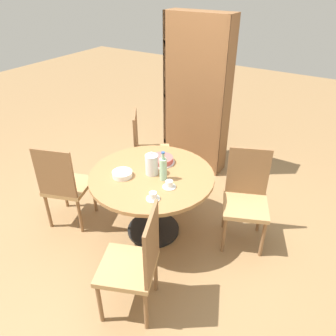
# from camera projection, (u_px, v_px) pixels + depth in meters

# --- Properties ---
(ground_plane) EXTENTS (14.00, 14.00, 0.00)m
(ground_plane) POSITION_uv_depth(u_px,v_px,m) (153.00, 230.00, 3.48)
(ground_plane) COLOR #937047
(dining_table) EXTENTS (1.20, 1.20, 0.71)m
(dining_table) POSITION_uv_depth(u_px,v_px,m) (152.00, 187.00, 3.19)
(dining_table) COLOR black
(dining_table) RESTS_ON ground_plane
(chair_a) EXTENTS (0.55, 0.55, 0.96)m
(chair_a) POSITION_uv_depth(u_px,v_px,m) (136.00, 262.00, 2.45)
(chair_a) COLOR olive
(chair_a) RESTS_ON ground_plane
(chair_b) EXTENTS (0.55, 0.55, 0.96)m
(chair_b) POSITION_uv_depth(u_px,v_px,m) (246.00, 197.00, 3.15)
(chair_b) COLOR olive
(chair_b) RESTS_ON ground_plane
(chair_c) EXTENTS (0.58, 0.58, 0.96)m
(chair_c) POSITION_uv_depth(u_px,v_px,m) (147.00, 149.00, 3.99)
(chair_c) COLOR olive
(chair_c) RESTS_ON ground_plane
(chair_d) EXTENTS (0.54, 0.54, 0.96)m
(chair_d) POSITION_uv_depth(u_px,v_px,m) (64.00, 184.00, 3.34)
(chair_d) COLOR olive
(chair_d) RESTS_ON ground_plane
(bookshelf) EXTENTS (0.84, 0.28, 1.98)m
(bookshelf) POSITION_uv_depth(u_px,v_px,m) (196.00, 97.00, 4.15)
(bookshelf) COLOR brown
(bookshelf) RESTS_ON ground_plane
(coffee_pot) EXTENTS (0.12, 0.12, 0.24)m
(coffee_pot) POSITION_uv_depth(u_px,v_px,m) (152.00, 164.00, 3.07)
(coffee_pot) COLOR silver
(coffee_pot) RESTS_ON dining_table
(water_bottle) EXTENTS (0.07, 0.07, 0.29)m
(water_bottle) POSITION_uv_depth(u_px,v_px,m) (163.00, 169.00, 2.98)
(water_bottle) COLOR #99C6A3
(water_bottle) RESTS_ON dining_table
(cake_main) EXTENTS (0.27, 0.27, 0.06)m
(cake_main) POSITION_uv_depth(u_px,v_px,m) (161.00, 160.00, 3.29)
(cake_main) COLOR silver
(cake_main) RESTS_ON dining_table
(cup_a) EXTENTS (0.12, 0.12, 0.07)m
(cup_a) POSITION_uv_depth(u_px,v_px,m) (169.00, 185.00, 2.92)
(cup_a) COLOR silver
(cup_a) RESTS_ON dining_table
(cup_b) EXTENTS (0.12, 0.12, 0.07)m
(cup_b) POSITION_uv_depth(u_px,v_px,m) (153.00, 196.00, 2.77)
(cup_b) COLOR silver
(cup_b) RESTS_ON dining_table
(plate_stack) EXTENTS (0.19, 0.19, 0.05)m
(plate_stack) POSITION_uv_depth(u_px,v_px,m) (122.00, 174.00, 3.08)
(plate_stack) COLOR white
(plate_stack) RESTS_ON dining_table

